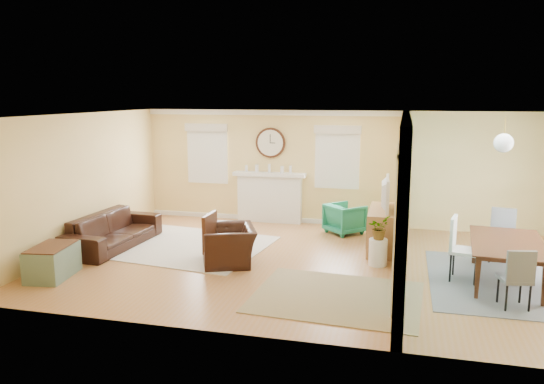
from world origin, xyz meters
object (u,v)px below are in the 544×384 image
(sofa, at_px, (113,230))
(eames_chair, at_px, (229,245))
(credenza, at_px, (381,229))
(green_chair, at_px, (345,219))
(dining_table, at_px, (508,263))

(sofa, distance_m, eames_chair, 2.56)
(credenza, bearing_deg, green_chair, 127.30)
(green_chair, bearing_deg, credenza, 171.27)
(green_chair, xyz_separation_m, dining_table, (2.84, -2.46, 0.01))
(sofa, distance_m, green_chair, 4.78)
(green_chair, distance_m, dining_table, 3.75)
(sofa, bearing_deg, credenza, -75.36)
(green_chair, height_order, credenza, credenza)
(sofa, height_order, green_chair, sofa)
(sofa, height_order, dining_table, dining_table)
(eames_chair, relative_size, credenza, 0.73)
(sofa, distance_m, dining_table, 7.12)
(green_chair, bearing_deg, dining_table, -176.92)
(green_chair, bearing_deg, sofa, 70.44)
(credenza, relative_size, dining_table, 0.73)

